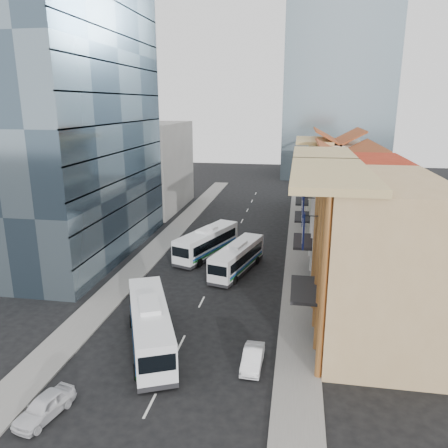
% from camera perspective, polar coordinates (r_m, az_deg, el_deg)
% --- Properties ---
extents(ground, '(200.00, 200.00, 0.00)m').
position_cam_1_polar(ground, '(32.62, -6.11, -16.10)').
color(ground, black).
rests_on(ground, ground).
extents(sidewalk_right, '(3.00, 90.00, 0.15)m').
position_cam_1_polar(sidewalk_right, '(51.54, 9.77, -3.95)').
color(sidewalk_right, slate).
rests_on(sidewalk_right, ground).
extents(sidewalk_left, '(3.00, 90.00, 0.15)m').
position_cam_1_polar(sidewalk_left, '(54.09, -8.55, -2.96)').
color(sidewalk_left, slate).
rests_on(sidewalk_left, ground).
extents(shophouse_tan, '(8.00, 14.00, 12.00)m').
position_cam_1_polar(shophouse_tan, '(34.08, 19.43, -4.33)').
color(shophouse_tan, tan).
rests_on(shophouse_tan, ground).
extents(shophouse_red, '(8.00, 10.00, 12.00)m').
position_cam_1_polar(shophouse_red, '(45.45, 17.03, 0.74)').
color(shophouse_red, '#A42812').
rests_on(shophouse_red, ground).
extents(shophouse_cream_near, '(8.00, 9.00, 10.00)m').
position_cam_1_polar(shophouse_cream_near, '(54.85, 15.78, 2.23)').
color(shophouse_cream_near, beige).
rests_on(shophouse_cream_near, ground).
extents(shophouse_cream_mid, '(8.00, 9.00, 10.00)m').
position_cam_1_polar(shophouse_cream_mid, '(63.61, 14.99, 4.06)').
color(shophouse_cream_mid, beige).
rests_on(shophouse_cream_mid, ground).
extents(shophouse_cream_far, '(8.00, 12.00, 11.00)m').
position_cam_1_polar(shophouse_cream_far, '(73.83, 14.33, 6.03)').
color(shophouse_cream_far, beige).
rests_on(shophouse_cream_far, ground).
extents(office_tower, '(12.00, 26.00, 30.00)m').
position_cam_1_polar(office_tower, '(52.06, -19.43, 12.40)').
color(office_tower, '#384A59').
rests_on(office_tower, ground).
extents(office_block_far, '(10.00, 18.00, 14.00)m').
position_cam_1_polar(office_block_far, '(73.40, -9.55, 7.43)').
color(office_block_far, gray).
rests_on(office_block_far, ground).
extents(bus_left_near, '(6.77, 11.19, 3.55)m').
position_cam_1_polar(bus_left_near, '(32.42, -9.62, -12.84)').
color(bus_left_near, white).
rests_on(bus_left_near, ground).
extents(bus_left_far, '(5.94, 10.70, 3.37)m').
position_cam_1_polar(bus_left_far, '(50.12, -2.24, -2.36)').
color(bus_left_far, white).
rests_on(bus_left_far, ground).
extents(bus_right, '(4.76, 10.08, 3.15)m').
position_cam_1_polar(bus_right, '(45.50, 1.75, -4.38)').
color(bus_right, silver).
rests_on(bus_right, ground).
extents(sedan_left, '(2.40, 4.09, 1.30)m').
position_cam_1_polar(sedan_left, '(28.34, -22.40, -21.18)').
color(sedan_left, silver).
rests_on(sedan_left, ground).
extents(sedan_right, '(1.37, 3.67, 1.20)m').
position_cam_1_polar(sedan_right, '(30.57, 3.76, -17.09)').
color(sedan_right, white).
rests_on(sedan_right, ground).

